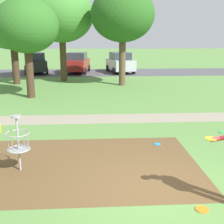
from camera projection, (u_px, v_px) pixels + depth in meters
ground_plane at (157, 191)px, 6.17m from camera, size 160.00×160.00×0.00m
dirt_tee_pad at (85, 165)px, 7.45m from camera, size 5.75×3.88×0.01m
disc_golf_basket at (16, 141)px, 6.97m from camera, size 0.98×0.58×1.39m
frisbee_near_basket at (157, 144)px, 8.87m from camera, size 0.20×0.20×0.02m
frisbee_mid_grass at (222, 132)px, 9.97m from camera, size 0.23×0.23×0.02m
frisbee_far_left at (202, 209)px, 5.51m from camera, size 0.25×0.25×0.02m
tree_near_left at (26, 26)px, 14.88m from camera, size 3.29×3.29×5.14m
tree_near_right at (123, 15)px, 18.75m from camera, size 4.12×4.12×6.33m
tree_mid_left at (12, 18)px, 19.26m from camera, size 4.93×4.93×6.53m
tree_mid_center at (61, 15)px, 20.58m from camera, size 4.55×4.55×6.65m
parking_lot_strip at (108, 72)px, 27.12m from camera, size 36.00×6.00×0.01m
parked_car_leftmost at (35, 63)px, 26.29m from camera, size 2.70×4.50×1.84m
parked_car_center_left at (77, 63)px, 26.58m from camera, size 2.33×4.38×1.84m
parked_car_center_right at (120, 62)px, 26.74m from camera, size 2.50×4.45×1.84m
gravel_path at (127, 118)px, 11.73m from camera, size 40.00×1.35×0.00m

